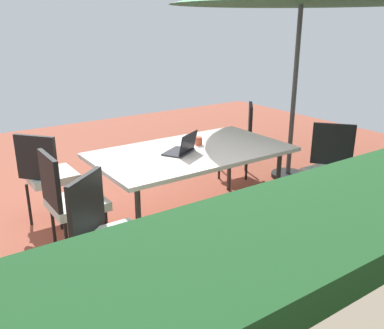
{
  "coord_description": "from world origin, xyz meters",
  "views": [
    {
      "loc": [
        2.32,
        3.35,
        2.02
      ],
      "look_at": [
        0.0,
        0.0,
        0.61
      ],
      "focal_mm": 39.31,
      "sensor_mm": 36.0,
      "label": 1
    }
  ],
  "objects_px": {
    "dining_table": "(192,155)",
    "laptop": "(182,149)",
    "chair_southwest": "(238,136)",
    "cup": "(199,141)",
    "chair_southeast": "(48,173)",
    "chair_east": "(70,199)",
    "chair_northeast": "(107,233)",
    "chair_northwest": "(331,166)"
  },
  "relations": [
    {
      "from": "dining_table",
      "to": "chair_northeast",
      "type": "relative_size",
      "value": 2.03
    },
    {
      "from": "dining_table",
      "to": "chair_east",
      "type": "distance_m",
      "value": 1.3
    },
    {
      "from": "dining_table",
      "to": "chair_southwest",
      "type": "relative_size",
      "value": 2.03
    },
    {
      "from": "cup",
      "to": "chair_northeast",
      "type": "bearing_deg",
      "value": 31.23
    },
    {
      "from": "chair_northwest",
      "to": "laptop",
      "type": "distance_m",
      "value": 1.61
    },
    {
      "from": "cup",
      "to": "chair_southwest",
      "type": "bearing_deg",
      "value": -150.05
    },
    {
      "from": "laptop",
      "to": "chair_southwest",
      "type": "bearing_deg",
      "value": 179.76
    },
    {
      "from": "laptop",
      "to": "chair_northwest",
      "type": "bearing_deg",
      "value": 123.93
    },
    {
      "from": "chair_northeast",
      "to": "chair_east",
      "type": "xyz_separation_m",
      "value": [
        0.01,
        -0.76,
        0.0
      ]
    },
    {
      "from": "dining_table",
      "to": "laptop",
      "type": "bearing_deg",
      "value": 11.6
    },
    {
      "from": "laptop",
      "to": "chair_east",
      "type": "bearing_deg",
      "value": -30.52
    },
    {
      "from": "chair_northeast",
      "to": "chair_northwest",
      "type": "distance_m",
      "value": 2.56
    },
    {
      "from": "chair_northeast",
      "to": "cup",
      "type": "relative_size",
      "value": 11.6
    },
    {
      "from": "dining_table",
      "to": "chair_southwest",
      "type": "distance_m",
      "value": 1.5
    },
    {
      "from": "laptop",
      "to": "cup",
      "type": "relative_size",
      "value": 4.72
    },
    {
      "from": "chair_northwest",
      "to": "cup",
      "type": "xyz_separation_m",
      "value": [
        1.11,
        -0.86,
        0.26
      ]
    },
    {
      "from": "chair_southeast",
      "to": "cup",
      "type": "height_order",
      "value": "chair_southeast"
    },
    {
      "from": "chair_southwest",
      "to": "chair_southeast",
      "type": "relative_size",
      "value": 1.0
    },
    {
      "from": "chair_northeast",
      "to": "chair_southeast",
      "type": "bearing_deg",
      "value": 50.42
    },
    {
      "from": "dining_table",
      "to": "cup",
      "type": "xyz_separation_m",
      "value": [
        -0.17,
        -0.12,
        0.09
      ]
    },
    {
      "from": "chair_southwest",
      "to": "cup",
      "type": "height_order",
      "value": "chair_southwest"
    },
    {
      "from": "chair_northeast",
      "to": "chair_southwest",
      "type": "height_order",
      "value": "same"
    },
    {
      "from": "dining_table",
      "to": "laptop",
      "type": "height_order",
      "value": "laptop"
    },
    {
      "from": "chair_southwest",
      "to": "laptop",
      "type": "xyz_separation_m",
      "value": [
        1.42,
        0.79,
        0.26
      ]
    },
    {
      "from": "dining_table",
      "to": "chair_east",
      "type": "height_order",
      "value": "chair_east"
    },
    {
      "from": "chair_southwest",
      "to": "laptop",
      "type": "relative_size",
      "value": 2.45
    },
    {
      "from": "chair_southeast",
      "to": "cup",
      "type": "bearing_deg",
      "value": -154.35
    },
    {
      "from": "chair_east",
      "to": "laptop",
      "type": "height_order",
      "value": "laptop"
    },
    {
      "from": "chair_southeast",
      "to": "chair_northwest",
      "type": "height_order",
      "value": "same"
    },
    {
      "from": "chair_southeast",
      "to": "dining_table",
      "type": "bearing_deg",
      "value": -161.26
    },
    {
      "from": "cup",
      "to": "chair_northwest",
      "type": "bearing_deg",
      "value": 142.17
    },
    {
      "from": "chair_northeast",
      "to": "chair_southeast",
      "type": "relative_size",
      "value": 1.0
    },
    {
      "from": "dining_table",
      "to": "chair_southwest",
      "type": "xyz_separation_m",
      "value": [
        -1.28,
        -0.76,
        -0.17
      ]
    },
    {
      "from": "dining_table",
      "to": "laptop",
      "type": "distance_m",
      "value": 0.17
    },
    {
      "from": "chair_southwest",
      "to": "cup",
      "type": "bearing_deg",
      "value": -19.36
    },
    {
      "from": "chair_east",
      "to": "chair_northwest",
      "type": "height_order",
      "value": "same"
    },
    {
      "from": "chair_southwest",
      "to": "chair_southeast",
      "type": "height_order",
      "value": "same"
    },
    {
      "from": "chair_east",
      "to": "chair_northeast",
      "type": "bearing_deg",
      "value": -179.55
    },
    {
      "from": "chair_northwest",
      "to": "dining_table",
      "type": "bearing_deg",
      "value": -160.37
    },
    {
      "from": "dining_table",
      "to": "chair_east",
      "type": "bearing_deg",
      "value": 0.17
    },
    {
      "from": "chair_southwest",
      "to": "cup",
      "type": "relative_size",
      "value": 11.6
    },
    {
      "from": "chair_southwest",
      "to": "chair_northwest",
      "type": "xyz_separation_m",
      "value": [
        0.01,
        1.51,
        0.0
      ]
    }
  ]
}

